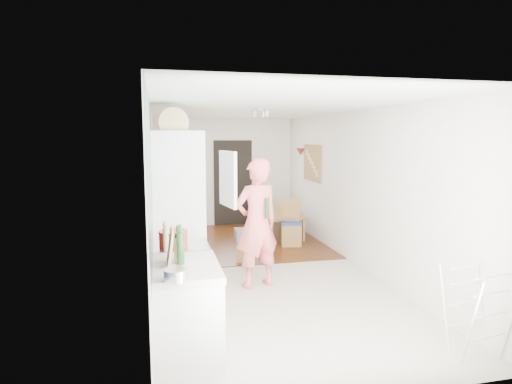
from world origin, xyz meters
name	(u,v)px	position (x,y,z in m)	size (l,w,h in m)	color
room_shell	(259,191)	(0.00, 0.00, 1.25)	(3.20, 7.00, 2.50)	beige
floor	(259,269)	(0.00, 0.00, 0.00)	(3.20, 7.00, 0.01)	#BAB29D
wood_floor_overlay	(238,241)	(0.00, 1.85, 0.01)	(3.20, 3.30, 0.01)	#562D13
sage_wall_panel	(150,160)	(-1.59, -2.00, 1.85)	(0.02, 3.00, 1.30)	gray
tile_splashback	(152,242)	(-1.59, -2.55, 1.15)	(0.02, 1.90, 0.50)	black
doorway_recess	(233,183)	(0.20, 3.48, 1.00)	(0.90, 0.04, 2.00)	black
base_cabinet	(186,316)	(-1.30, -2.55, 0.43)	(0.60, 0.90, 0.86)	silver
worktop	(185,268)	(-1.30, -2.55, 0.89)	(0.62, 0.92, 0.06)	beige
range_cooker	(181,287)	(-1.30, -1.80, 0.44)	(0.60, 0.60, 0.88)	silver
cooker_top	(180,246)	(-1.30, -1.80, 0.90)	(0.60, 0.60, 0.04)	#BABABC
fridge_housing	(178,214)	(-1.27, -0.78, 1.07)	(0.66, 0.66, 2.15)	silver
fridge_door	(228,179)	(-0.66, -1.08, 1.55)	(0.56, 0.04, 0.70)	silver
fridge_interior	(201,177)	(-0.96, -0.78, 1.55)	(0.02, 0.52, 0.66)	white
pinboard	(313,163)	(1.58, 1.90, 1.55)	(0.03, 0.90, 0.70)	tan
pinboard_frame	(312,163)	(1.57, 1.90, 1.55)	(0.01, 0.94, 0.74)	#9C6D3E
wall_sconce	(300,152)	(1.54, 2.55, 1.75)	(0.18, 0.18, 0.16)	maroon
person	(257,212)	(-0.21, -0.75, 1.06)	(0.77, 0.51, 2.11)	#F76B6B
dining_table	(278,225)	(0.92, 2.16, 0.22)	(1.25, 0.70, 0.44)	#9C6D3E
dining_chair	(291,223)	(0.94, 1.30, 0.44)	(0.37, 0.37, 0.89)	#9C6D3E
stool	(245,250)	(-0.13, 0.47, 0.19)	(0.29, 0.29, 0.38)	#9C6D3E
grey_drape	(247,234)	(-0.10, 0.44, 0.47)	(0.38, 0.38, 0.17)	gray
drying_rack	(477,313)	(1.38, -3.09, 0.43)	(0.44, 0.40, 0.86)	silver
bread_bin	(173,123)	(-1.31, -0.83, 2.25)	(0.39, 0.37, 0.20)	tan
red_casserole	(173,239)	(-1.38, -1.90, 1.01)	(0.31, 0.31, 0.18)	red
steel_pan	(176,275)	(-1.40, -2.98, 0.97)	(0.19, 0.19, 0.10)	#BABABC
held_bottle	(267,208)	(-0.09, -0.87, 1.12)	(0.06, 0.06, 0.28)	#1A401E
bottle_a	(181,248)	(-1.33, -2.53, 1.07)	(0.07, 0.07, 0.30)	#1A401E
bottle_b	(178,247)	(-1.35, -2.43, 1.06)	(0.06, 0.06, 0.27)	#1A401E
bottle_c	(179,250)	(-1.34, -2.45, 1.03)	(0.09, 0.09, 0.23)	beige
pepper_mill_front	(166,239)	(-1.45, -2.02, 1.04)	(0.06, 0.06, 0.23)	tan
pepper_mill_back	(167,241)	(-1.45, -2.02, 1.02)	(0.06, 0.06, 0.21)	tan
chopping_boards	(170,246)	(-1.42, -2.54, 1.09)	(0.04, 0.26, 0.35)	tan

